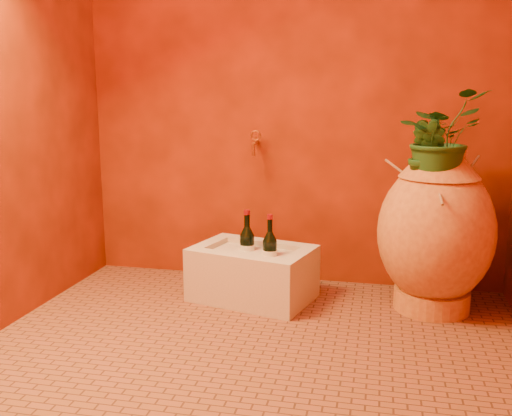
% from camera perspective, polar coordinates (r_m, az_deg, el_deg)
% --- Properties ---
extents(floor, '(2.50, 2.50, 0.00)m').
position_cam_1_polar(floor, '(2.69, -0.11, -13.61)').
color(floor, brown).
rests_on(floor, ground).
extents(wall_back, '(2.50, 0.02, 2.50)m').
position_cam_1_polar(wall_back, '(3.42, 3.63, 13.29)').
color(wall_back, '#561B04').
rests_on(wall_back, ground).
extents(amphora, '(0.75, 0.75, 0.86)m').
position_cam_1_polar(amphora, '(3.12, 17.52, -2.26)').
color(amphora, gold).
rests_on(amphora, floor).
extents(stone_basin, '(0.73, 0.59, 0.30)m').
position_cam_1_polar(stone_basin, '(3.21, -0.33, -6.63)').
color(stone_basin, beige).
rests_on(stone_basin, floor).
extents(wine_bottle_a, '(0.08, 0.08, 0.33)m').
position_cam_1_polar(wine_bottle_a, '(3.23, -0.94, -3.94)').
color(wine_bottle_a, black).
rests_on(wine_bottle_a, stone_basin).
extents(wine_bottle_b, '(0.08, 0.08, 0.33)m').
position_cam_1_polar(wine_bottle_b, '(3.12, 1.39, -4.50)').
color(wine_bottle_b, black).
rests_on(wine_bottle_b, stone_basin).
extents(wine_bottle_c, '(0.08, 0.08, 0.33)m').
position_cam_1_polar(wine_bottle_c, '(3.22, -0.86, -3.94)').
color(wine_bottle_c, black).
rests_on(wine_bottle_c, stone_basin).
extents(wall_tap, '(0.06, 0.13, 0.15)m').
position_cam_1_polar(wall_tap, '(3.39, -0.09, 6.63)').
color(wall_tap, '#9F6024').
rests_on(wall_tap, wall_back).
extents(plant_main, '(0.56, 0.56, 0.47)m').
position_cam_1_polar(plant_main, '(3.02, 17.90, 6.77)').
color(plant_main, '#1A491C').
rests_on(plant_main, amphora).
extents(plant_side, '(0.24, 0.25, 0.35)m').
position_cam_1_polar(plant_side, '(2.98, 16.70, 5.08)').
color(plant_side, '#1A491C').
rests_on(plant_side, amphora).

